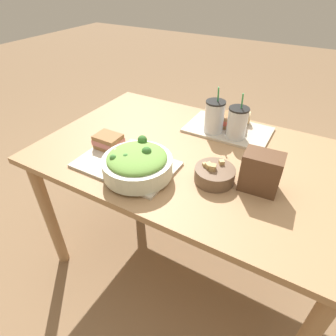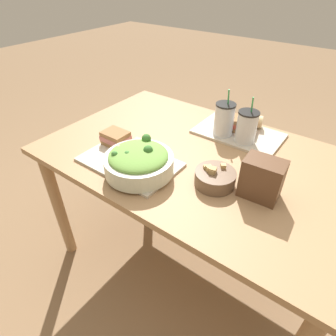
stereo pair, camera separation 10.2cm
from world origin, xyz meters
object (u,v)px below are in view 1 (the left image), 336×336
object	(u,v)px
baguette_near	(142,148)
baguette_far	(240,117)
chip_bag	(261,172)
salad_bowl	(137,163)
drink_cup_dark	(214,118)
soup_bowl	(214,174)
sandwich_near	(108,141)
drink_cup_red	(237,124)
sandwich_far	(232,121)

from	to	relation	value
baguette_near	baguette_far	size ratio (longest dim) A/B	1.07
baguette_far	chip_bag	size ratio (longest dim) A/B	0.77
salad_bowl	drink_cup_dark	world-z (taller)	drink_cup_dark
soup_bowl	drink_cup_dark	xyz separation A→B (m)	(-0.15, 0.35, 0.05)
sandwich_near	drink_cup_dark	distance (m)	0.53
chip_bag	baguette_far	bearing A→B (deg)	112.33
baguette_near	drink_cup_red	xyz separation A→B (m)	(0.31, 0.35, 0.04)
baguette_near	baguette_far	distance (m)	0.58
soup_bowl	sandwich_near	bearing A→B (deg)	-176.90
chip_bag	drink_cup_red	bearing A→B (deg)	118.66
drink_cup_dark	sandwich_near	bearing A→B (deg)	-133.15
sandwich_far	drink_cup_red	world-z (taller)	drink_cup_red
sandwich_near	drink_cup_red	xyz separation A→B (m)	(0.47, 0.38, 0.04)
soup_bowl	baguette_near	distance (m)	0.34
drink_cup_red	chip_bag	xyz separation A→B (m)	(0.20, -0.31, -0.01)
baguette_near	drink_cup_dark	size ratio (longest dim) A/B	0.55
sandwich_near	chip_bag	bearing A→B (deg)	5.95
drink_cup_dark	drink_cup_red	bearing A→B (deg)	0.00
drink_cup_red	chip_bag	distance (m)	0.37
salad_bowl	sandwich_far	distance (m)	0.61
soup_bowl	baguette_near	xyz separation A→B (m)	(-0.34, 0.00, 0.01)
drink_cup_dark	drink_cup_red	distance (m)	0.12
sandwich_far	salad_bowl	bearing A→B (deg)	-123.15
sandwich_near	baguette_far	xyz separation A→B (m)	(0.44, 0.54, 0.00)
soup_bowl	baguette_near	world-z (taller)	soup_bowl
sandwich_far	baguette_near	bearing A→B (deg)	-133.91
sandwich_near	drink_cup_red	distance (m)	0.61
sandwich_near	baguette_far	bearing A→B (deg)	50.88
sandwich_near	sandwich_far	xyz separation A→B (m)	(0.42, 0.48, 0.00)
chip_bag	baguette_near	bearing A→B (deg)	-179.13
salad_bowl	drink_cup_red	bearing A→B (deg)	62.72
soup_bowl	sandwich_far	xyz separation A→B (m)	(-0.09, 0.45, 0.01)
baguette_near	chip_bag	xyz separation A→B (m)	(0.51, 0.04, 0.03)
sandwich_far	drink_cup_dark	size ratio (longest dim) A/B	0.63
salad_bowl	chip_bag	world-z (taller)	chip_bag
soup_bowl	drink_cup_dark	world-z (taller)	drink_cup_dark
sandwich_near	baguette_near	distance (m)	0.17
sandwich_near	baguette_near	world-z (taller)	baguette_near
drink_cup_dark	sandwich_far	bearing A→B (deg)	56.82
soup_bowl	sandwich_far	bearing A→B (deg)	100.86
salad_bowl	baguette_near	bearing A→B (deg)	116.21
soup_bowl	salad_bowl	bearing A→B (deg)	-156.31
sandwich_far	baguette_far	distance (m)	0.06
baguette_near	sandwich_far	size ratio (longest dim) A/B	0.87
drink_cup_dark	drink_cup_red	world-z (taller)	drink_cup_dark
sandwich_near	baguette_far	world-z (taller)	baguette_far
drink_cup_red	sandwich_far	bearing A→B (deg)	117.96
sandwich_near	drink_cup_red	size ratio (longest dim) A/B	0.54
sandwich_far	chip_bag	distance (m)	0.48
baguette_far	sandwich_far	bearing A→B (deg)	142.12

